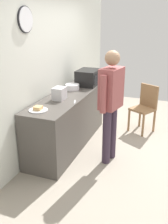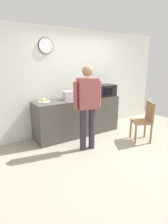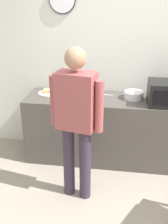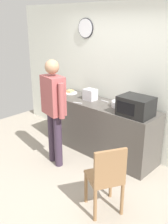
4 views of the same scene
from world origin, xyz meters
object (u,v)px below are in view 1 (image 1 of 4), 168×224
at_px(microwave, 88,77).
at_px(sandwich_plate, 38,109).
at_px(toaster, 59,93).
at_px(wooden_chair, 145,106).
at_px(salad_bowl, 72,87).
at_px(fork_utensil, 60,94).
at_px(spoon_utensil, 75,102).
at_px(person_standing, 111,99).

bearing_deg(microwave, sandwich_plate, 173.46).
distance_m(toaster, wooden_chair, 1.89).
xyz_separation_m(salad_bowl, fork_utensil, (-0.37, 0.08, -0.05)).
distance_m(spoon_utensil, wooden_chair, 1.73).
bearing_deg(sandwich_plate, toaster, -5.91).
bearing_deg(toaster, person_standing, -90.67).
distance_m(toaster, spoon_utensil, 0.30).
xyz_separation_m(fork_utensil, wooden_chair, (1.11, -1.33, -0.41)).
bearing_deg(salad_bowl, person_standing, -125.04).
relative_size(salad_bowl, fork_utensil, 1.50).
bearing_deg(salad_bowl, wooden_chair, -59.61).
distance_m(sandwich_plate, toaster, 0.59).
relative_size(sandwich_plate, toaster, 1.24).
xyz_separation_m(salad_bowl, person_standing, (-0.63, -0.90, 0.05)).
bearing_deg(fork_utensil, person_standing, -104.87).
bearing_deg(salad_bowl, microwave, -21.14).
bearing_deg(salad_bowl, sandwich_plate, 178.84).
xyz_separation_m(microwave, salad_bowl, (-0.42, 0.16, -0.10)).
height_order(toaster, fork_utensil, toaster).
xyz_separation_m(microwave, toaster, (-1.04, 0.13, -0.05)).
xyz_separation_m(sandwich_plate, salad_bowl, (1.20, -0.02, 0.03)).
height_order(toaster, person_standing, person_standing).
bearing_deg(salad_bowl, spoon_utensil, -153.93).
bearing_deg(toaster, sandwich_plate, 174.09).
distance_m(microwave, salad_bowl, 0.46).
distance_m(fork_utensil, spoon_utensil, 0.49).
bearing_deg(spoon_utensil, microwave, 8.49).
relative_size(sandwich_plate, spoon_utensil, 1.61).
bearing_deg(person_standing, salad_bowl, 54.96).
bearing_deg(spoon_utensil, wooden_chair, -33.83).
relative_size(toaster, wooden_chair, 0.23).
bearing_deg(person_standing, microwave, 35.11).
distance_m(microwave, toaster, 1.04).
xyz_separation_m(toaster, fork_utensil, (0.25, 0.11, -0.10)).
xyz_separation_m(fork_utensil, person_standing, (-0.26, -0.97, 0.10)).
xyz_separation_m(sandwich_plate, person_standing, (0.57, -0.92, 0.08)).
relative_size(microwave, sandwich_plate, 1.83).
distance_m(microwave, fork_utensil, 0.83).
bearing_deg(wooden_chair, fork_utensil, 129.67).
distance_m(person_standing, wooden_chair, 1.50).
xyz_separation_m(spoon_utensil, person_standing, (0.03, -0.57, 0.10)).
distance_m(fork_utensil, person_standing, 1.01).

